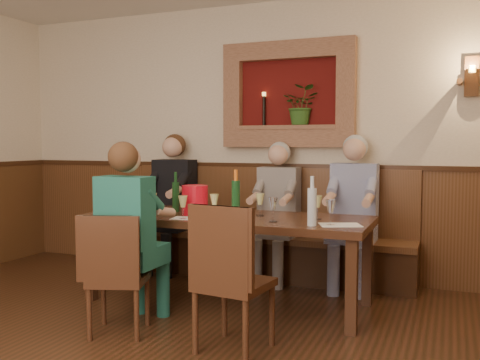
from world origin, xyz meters
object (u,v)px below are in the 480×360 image
object	(u,v)px
dining_table	(227,224)
chair_near_left	(119,299)
chair_near_right	(233,308)
person_bench_left	(171,214)
wine_bottle_green_a	(236,198)
wine_bottle_green_b	(176,196)
spittoon_bucket	(195,200)
person_chair_front	(132,250)
person_bench_mid	(276,224)
person_bench_right	(352,225)
water_bottle	(312,206)
bench	(263,245)

from	to	relation	value
dining_table	chair_near_left	bearing A→B (deg)	-113.63
chair_near_right	person_bench_left	xyz separation A→B (m)	(-1.46, 1.79, 0.32)
wine_bottle_green_a	wine_bottle_green_b	size ratio (longest dim) A/B	1.11
chair_near_right	spittoon_bucket	xyz separation A→B (m)	(-0.72, 0.89, 0.59)
person_chair_front	person_bench_mid	bearing A→B (deg)	69.69
dining_table	person_bench_right	distance (m)	1.24
chair_near_left	water_bottle	bearing A→B (deg)	10.47
spittoon_bucket	wine_bottle_green_a	distance (m)	0.38
bench	person_chair_front	size ratio (longest dim) A/B	2.18
person_chair_front	wine_bottle_green_b	bearing A→B (deg)	96.17
wine_bottle_green_a	water_bottle	bearing A→B (deg)	-16.94
chair_near_right	spittoon_bucket	distance (m)	1.29
spittoon_bucket	wine_bottle_green_a	bearing A→B (deg)	-0.07
person_chair_front	wine_bottle_green_b	xyz separation A→B (m)	(-0.09, 0.84, 0.33)
person_bench_left	wine_bottle_green_a	bearing A→B (deg)	-38.92
chair_near_right	person_bench_mid	size ratio (longest dim) A/B	0.71
person_bench_mid	water_bottle	distance (m)	1.33
bench	person_chair_front	xyz separation A→B (m)	(-0.43, -1.72, 0.24)
person_bench_left	bench	bearing A→B (deg)	6.04
person_bench_left	wine_bottle_green_b	size ratio (longest dim) A/B	4.11
person_bench_mid	person_chair_front	size ratio (longest dim) A/B	1.00
chair_near_right	person_bench_mid	distance (m)	1.84
person_bench_right	spittoon_bucket	size ratio (longest dim) A/B	5.71
person_bench_left	water_bottle	world-z (taller)	person_bench_left
chair_near_right	spittoon_bucket	world-z (taller)	spittoon_bucket
dining_table	spittoon_bucket	world-z (taller)	spittoon_bucket
chair_near_right	person_bench_right	world-z (taller)	person_bench_right
person_bench_mid	spittoon_bucket	xyz separation A→B (m)	(-0.44, -0.90, 0.31)
chair_near_left	person_bench_left	xyz separation A→B (m)	(-0.58, 1.81, 0.35)
dining_table	chair_near_right	world-z (taller)	chair_near_right
wine_bottle_green_b	chair_near_right	bearing A→B (deg)	-46.39
dining_table	water_bottle	distance (m)	0.88
person_bench_left	person_bench_right	size ratio (longest dim) A/B	1.01
person_bench_left	spittoon_bucket	bearing A→B (deg)	-50.57
wine_bottle_green_b	chair_near_left	bearing A→B (deg)	-84.65
bench	spittoon_bucket	world-z (taller)	bench
bench	water_bottle	world-z (taller)	water_bottle
water_bottle	bench	bearing A→B (deg)	123.39
dining_table	wine_bottle_green_a	size ratio (longest dim) A/B	6.11
bench	wine_bottle_green_b	size ratio (longest dim) A/B	8.46
spittoon_bucket	person_bench_right	bearing A→B (deg)	37.44
dining_table	wine_bottle_green_a	distance (m)	0.27
spittoon_bucket	water_bottle	distance (m)	1.09
chair_near_left	chair_near_right	world-z (taller)	chair_near_right
chair_near_left	chair_near_right	size ratio (longest dim) A/B	0.89
person_bench_left	person_bench_mid	bearing A→B (deg)	0.13
chair_near_left	water_bottle	size ratio (longest dim) A/B	2.36
person_bench_right	water_bottle	size ratio (longest dim) A/B	3.90
person_bench_mid	person_chair_front	distance (m)	1.73
person_bench_left	person_bench_right	bearing A→B (deg)	0.02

